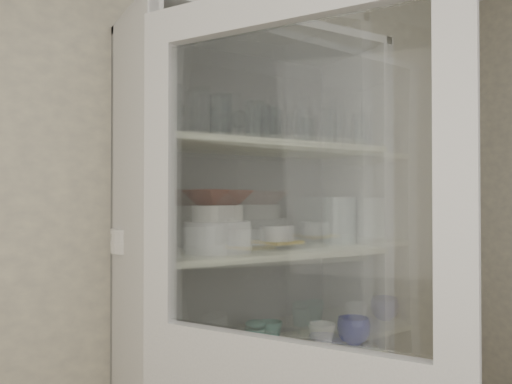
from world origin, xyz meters
TOP-DOWN VIEW (x-y plane):
  - wall_back at (0.00, 1.50)m, footprint 3.60×0.02m
  - pantry_cabinet at (0.20, 1.34)m, footprint 1.00×0.45m
  - tumbler_0 at (-0.21, 1.12)m, footprint 0.10×0.10m
  - tumbler_1 at (-0.03, 1.12)m, footprint 0.09×0.09m
  - tumbler_2 at (-0.01, 1.16)m, footprint 0.09×0.09m
  - tumbler_3 at (0.12, 1.14)m, footprint 0.08×0.08m
  - tumbler_4 at (0.35, 1.17)m, footprint 0.08×0.08m
  - tumbler_5 at (0.42, 1.11)m, footprint 0.09×0.09m
  - tumbler_6 at (0.61, 1.14)m, footprint 0.07×0.07m
  - tumbler_7 at (-0.21, 1.27)m, footprint 0.08×0.08m
  - tumbler_8 at (-0.17, 1.26)m, footprint 0.10×0.10m
  - tumbler_9 at (0.22, 1.27)m, footprint 0.10×0.10m
  - tumbler_10 at (0.29, 1.28)m, footprint 0.09×0.09m
  - tumbler_11 at (0.45, 1.27)m, footprint 0.08×0.08m
  - goblet_0 at (-0.09, 1.40)m, footprint 0.08×0.08m
  - goblet_1 at (0.19, 1.40)m, footprint 0.08×0.08m
  - goblet_2 at (0.30, 1.34)m, footprint 0.07×0.07m
  - goblet_3 at (0.45, 1.37)m, footprint 0.08×0.08m
  - plate_stack_front at (0.02, 1.24)m, footprint 0.24×0.24m
  - plate_stack_back at (-0.21, 1.39)m, footprint 0.23×0.23m
  - cream_bowl at (0.02, 1.24)m, footprint 0.25×0.25m
  - terracotta_bowl at (0.02, 1.24)m, footprint 0.26×0.26m
  - glass_platter at (0.30, 1.29)m, footprint 0.36×0.36m
  - yellow_trivet at (0.30, 1.29)m, footprint 0.19×0.19m
  - white_ramekin at (0.30, 1.29)m, footprint 0.16×0.16m
  - grey_bowl_stack at (0.61, 1.27)m, footprint 0.14×0.14m
  - mug_blue at (0.61, 1.18)m, footprint 0.15×0.15m
  - mug_teal at (0.31, 1.35)m, footprint 0.13×0.13m
  - mug_white at (0.45, 1.18)m, footprint 0.14×0.14m
  - teal_jar at (0.23, 1.33)m, footprint 0.08×0.08m
  - measuring_cups at (0.09, 1.18)m, footprint 0.10×0.10m
  - white_canister at (-0.16, 1.29)m, footprint 0.11×0.11m
  - tumbler_12 at (0.21, 1.20)m, footprint 0.07×0.07m

SIDE VIEW (x-z plane):
  - measuring_cups at x=0.09m, z-range 0.86..0.90m
  - mug_teal at x=0.31m, z-range 0.86..0.95m
  - teal_jar at x=0.23m, z-range 0.86..0.96m
  - mug_white at x=0.45m, z-range 0.86..0.96m
  - mug_blue at x=0.61m, z-range 0.86..0.97m
  - white_canister at x=-0.16m, z-range 0.86..0.98m
  - pantry_cabinet at x=0.20m, z-range -0.11..1.99m
  - glass_platter at x=0.30m, z-range 1.26..1.28m
  - yellow_trivet at x=0.30m, z-range 1.28..1.29m
  - wall_back at x=0.00m, z-range 0.00..2.60m
  - plate_stack_back at x=-0.21m, z-range 1.26..1.34m
  - plate_stack_front at x=0.02m, z-range 1.26..1.37m
  - white_ramekin at x=0.30m, z-range 1.29..1.35m
  - grey_bowl_stack at x=0.61m, z-range 1.26..1.46m
  - cream_bowl at x=0.02m, z-range 1.37..1.43m
  - terracotta_bowl at x=0.02m, z-range 1.43..1.49m
  - tumbler_7 at x=-0.21m, z-range 1.66..1.79m
  - tumbler_11 at x=0.45m, z-range 1.66..1.79m
  - tumbler_12 at x=0.21m, z-range 1.66..1.79m
  - tumbler_4 at x=0.35m, z-range 1.66..1.80m
  - tumbler_5 at x=0.42m, z-range 1.66..1.80m
  - tumbler_3 at x=0.12m, z-range 1.66..1.80m
  - tumbler_1 at x=-0.03m, z-range 1.66..1.80m
  - tumbler_6 at x=0.61m, z-range 1.66..1.80m
  - tumbler_10 at x=0.29m, z-range 1.66..1.81m
  - tumbler_8 at x=-0.17m, z-range 1.66..1.81m
  - tumbler_2 at x=-0.01m, z-range 1.66..1.81m
  - tumbler_0 at x=-0.21m, z-range 1.66..1.82m
  - goblet_2 at x=0.30m, z-range 1.66..1.82m
  - tumbler_9 at x=0.22m, z-range 1.66..1.82m
  - goblet_1 at x=0.19m, z-range 1.66..1.83m
  - goblet_3 at x=0.45m, z-range 1.66..1.85m
  - goblet_0 at x=-0.09m, z-range 1.66..1.85m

